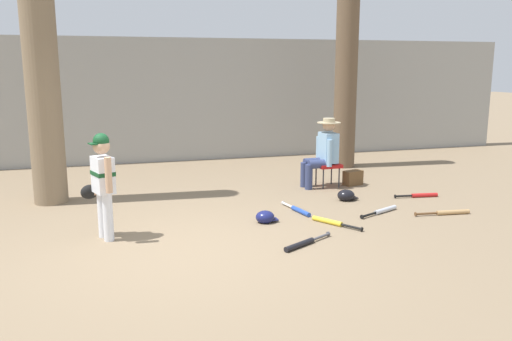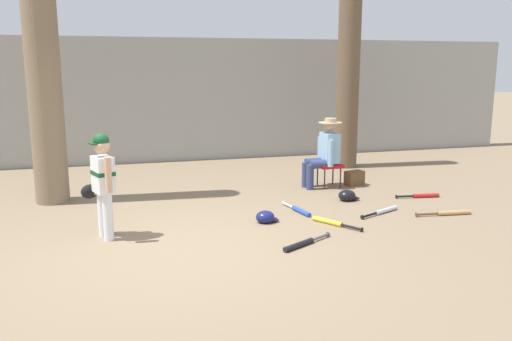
# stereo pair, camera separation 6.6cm
# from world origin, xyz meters

# --- Properties ---
(ground_plane) EXTENTS (60.00, 60.00, 0.00)m
(ground_plane) POSITION_xyz_m (0.00, 0.00, 0.00)
(ground_plane) COLOR #7F6B51
(concrete_back_wall) EXTENTS (18.00, 0.36, 2.67)m
(concrete_back_wall) POSITION_xyz_m (0.00, 5.96, 1.34)
(concrete_back_wall) COLOR #9E9E99
(concrete_back_wall) RESTS_ON ground
(tree_near_player) EXTENTS (0.76, 0.76, 5.71)m
(tree_near_player) POSITION_xyz_m (-1.58, 2.75, 2.47)
(tree_near_player) COLOR #7F6B51
(tree_near_player) RESTS_ON ground
(tree_behind_spectator) EXTENTS (0.60, 0.60, 5.00)m
(tree_behind_spectator) POSITION_xyz_m (4.06, 4.16, 2.22)
(tree_behind_spectator) COLOR brown
(tree_behind_spectator) RESTS_ON ground
(young_ballplayer) EXTENTS (0.44, 0.56, 1.31)m
(young_ballplayer) POSITION_xyz_m (-0.81, 0.70, 0.74)
(young_ballplayer) COLOR white
(young_ballplayer) RESTS_ON ground
(folding_stool) EXTENTS (0.41, 0.41, 0.41)m
(folding_stool) POSITION_xyz_m (2.97, 2.54, 0.36)
(folding_stool) COLOR red
(folding_stool) RESTS_ON ground
(seated_spectator) EXTENTS (0.67, 0.53, 1.20)m
(seated_spectator) POSITION_xyz_m (2.87, 2.54, 0.64)
(seated_spectator) COLOR navy
(seated_spectator) RESTS_ON ground
(handbag_beside_stool) EXTENTS (0.38, 0.27, 0.26)m
(handbag_beside_stool) POSITION_xyz_m (3.45, 2.51, 0.13)
(handbag_beside_stool) COLOR brown
(handbag_beside_stool) RESTS_ON ground
(bat_yellow_trainer) EXTENTS (0.45, 0.69, 0.07)m
(bat_yellow_trainer) POSITION_xyz_m (2.10, 0.46, 0.03)
(bat_yellow_trainer) COLOR yellow
(bat_yellow_trainer) RESTS_ON ground
(bat_blue_youth) EXTENTS (0.19, 0.75, 0.07)m
(bat_blue_youth) POSITION_xyz_m (1.89, 1.12, 0.03)
(bat_blue_youth) COLOR #2347AD
(bat_blue_youth) RESTS_ON ground
(bat_aluminum_silver) EXTENTS (0.74, 0.38, 0.07)m
(bat_aluminum_silver) POSITION_xyz_m (3.05, 0.76, 0.03)
(bat_aluminum_silver) COLOR #B7BCC6
(bat_aluminum_silver) RESTS_ON ground
(bat_wood_tan) EXTENTS (0.83, 0.15, 0.07)m
(bat_wood_tan) POSITION_xyz_m (3.90, 0.41, 0.03)
(bat_wood_tan) COLOR tan
(bat_wood_tan) RESTS_ON ground
(bat_red_barrel) EXTENTS (0.72, 0.16, 0.07)m
(bat_red_barrel) POSITION_xyz_m (4.11, 1.40, 0.03)
(bat_red_barrel) COLOR red
(bat_red_barrel) RESTS_ON ground
(bat_black_composite) EXTENTS (0.74, 0.45, 0.07)m
(bat_black_composite) POSITION_xyz_m (1.42, -0.25, 0.03)
(bat_black_composite) COLOR black
(bat_black_composite) RESTS_ON ground
(batting_helmet_navy) EXTENTS (0.30, 0.23, 0.18)m
(batting_helmet_navy) POSITION_xyz_m (1.28, 0.79, 0.08)
(batting_helmet_navy) COLOR navy
(batting_helmet_navy) RESTS_ON ground
(batting_helmet_black) EXTENTS (0.32, 0.25, 0.19)m
(batting_helmet_black) POSITION_xyz_m (2.86, 1.56, 0.08)
(batting_helmet_black) COLOR black
(batting_helmet_black) RESTS_ON ground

